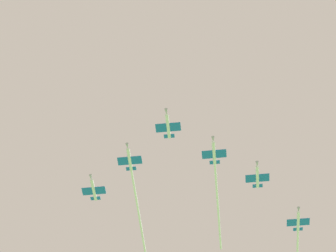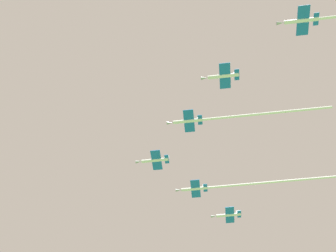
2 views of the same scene
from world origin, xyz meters
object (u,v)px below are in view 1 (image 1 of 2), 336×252
(jet_port_inner, at_px, (216,184))
(jet_port_outer, at_px, (257,176))
(jet_lead, at_px, (168,125))
(jet_starboard_inner, at_px, (136,199))
(jet_starboard_outer, at_px, (93,189))

(jet_port_inner, distance_m, jet_port_outer, 15.91)
(jet_lead, relative_size, jet_port_inner, 0.23)
(jet_port_inner, bearing_deg, jet_port_outer, 171.90)
(jet_port_inner, height_order, jet_starboard_inner, jet_starboard_inner)
(jet_starboard_outer, bearing_deg, jet_port_outer, 180.00)
(jet_port_inner, xyz_separation_m, jet_starboard_outer, (-46.56, 8.36, -0.03))
(jet_lead, bearing_deg, jet_starboard_inner, -64.80)
(jet_port_inner, distance_m, jet_starboard_inner, 31.80)
(jet_port_outer, relative_size, jet_starboard_outer, 1.00)
(jet_lead, bearing_deg, jet_starboard_outer, -40.42)
(jet_starboard_inner, relative_size, jet_starboard_outer, 5.13)
(jet_lead, relative_size, jet_starboard_inner, 0.19)
(jet_lead, bearing_deg, jet_port_inner, -118.45)
(jet_lead, height_order, jet_port_inner, jet_lead)
(jet_port_inner, relative_size, jet_starboard_outer, 4.37)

